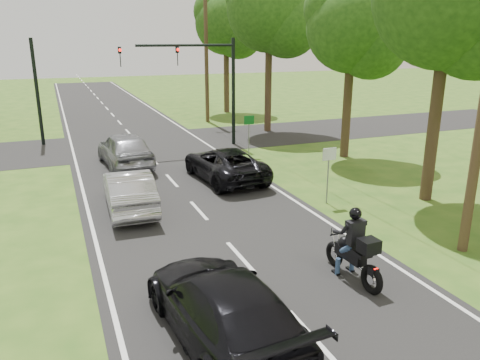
% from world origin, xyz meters
% --- Properties ---
extents(ground, '(140.00, 140.00, 0.00)m').
position_xyz_m(ground, '(0.00, 0.00, 0.00)').
color(ground, '#2F5818').
rests_on(ground, ground).
extents(road, '(8.00, 100.00, 0.01)m').
position_xyz_m(road, '(0.00, 10.00, 0.01)').
color(road, black).
rests_on(road, ground).
extents(cross_road, '(60.00, 7.00, 0.01)m').
position_xyz_m(cross_road, '(0.00, 16.00, 0.01)').
color(cross_road, black).
rests_on(cross_road, ground).
extents(motorcycle_rider, '(0.64, 2.27, 1.96)m').
position_xyz_m(motorcycle_rider, '(2.21, -2.28, 0.77)').
color(motorcycle_rider, black).
rests_on(motorcycle_rider, ground).
extents(dark_suv, '(2.69, 5.23, 1.41)m').
position_xyz_m(dark_suv, '(2.20, 7.32, 0.72)').
color(dark_suv, black).
rests_on(dark_suv, road).
extents(silver_sedan, '(1.71, 4.47, 1.46)m').
position_xyz_m(silver_sedan, '(-2.27, 5.00, 0.74)').
color(silver_sedan, '#B8B7BD').
rests_on(silver_sedan, road).
extents(silver_suv, '(2.32, 5.10, 1.70)m').
position_xyz_m(silver_suv, '(-1.47, 11.19, 0.86)').
color(silver_suv, gray).
rests_on(silver_suv, road).
extents(dark_car_behind, '(2.47, 5.23, 1.47)m').
position_xyz_m(dark_car_behind, '(-1.72, -3.38, 0.75)').
color(dark_car_behind, black).
rests_on(dark_car_behind, road).
extents(traffic_signal, '(6.38, 0.44, 6.00)m').
position_xyz_m(traffic_signal, '(3.34, 14.00, 4.14)').
color(traffic_signal, black).
rests_on(traffic_signal, ground).
extents(signal_pole_far, '(0.20, 0.20, 6.00)m').
position_xyz_m(signal_pole_far, '(-5.20, 18.00, 3.00)').
color(signal_pole_far, black).
rests_on(signal_pole_far, ground).
extents(utility_pole_far, '(1.60, 0.28, 10.00)m').
position_xyz_m(utility_pole_far, '(6.20, 22.00, 5.08)').
color(utility_pole_far, '#4F3A24').
rests_on(utility_pole_far, ground).
extents(sign_white, '(0.55, 0.07, 2.12)m').
position_xyz_m(sign_white, '(4.70, 2.98, 1.60)').
color(sign_white, slate).
rests_on(sign_white, ground).
extents(sign_green, '(0.55, 0.07, 2.12)m').
position_xyz_m(sign_green, '(4.90, 10.98, 1.60)').
color(sign_green, slate).
rests_on(sign_green, ground).
extents(tree_row_b, '(5.60, 5.43, 10.06)m').
position_xyz_m(tree_row_b, '(8.79, 1.76, 7.13)').
color(tree_row_b, '#332316').
rests_on(tree_row_b, ground).
extents(tree_row_c, '(4.80, 4.65, 8.76)m').
position_xyz_m(tree_row_c, '(9.75, 8.80, 6.23)').
color(tree_row_c, '#332316').
rests_on(tree_row_c, ground).
extents(tree_row_d, '(5.76, 5.58, 10.45)m').
position_xyz_m(tree_row_d, '(9.10, 16.76, 7.43)').
color(tree_row_d, '#332316').
rests_on(tree_row_d, ground).
extents(tree_row_e, '(5.28, 5.12, 9.61)m').
position_xyz_m(tree_row_e, '(9.48, 25.78, 6.83)').
color(tree_row_e, '#332316').
rests_on(tree_row_e, ground).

